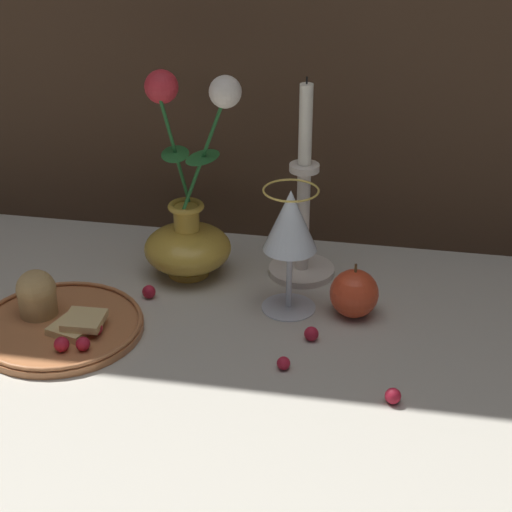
# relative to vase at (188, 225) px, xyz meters

# --- Properties ---
(ground_plane) EXTENTS (2.40, 2.40, 0.00)m
(ground_plane) POSITION_rel_vase_xyz_m (0.09, -0.14, -0.08)
(ground_plane) COLOR #B7B2A3
(ground_plane) RESTS_ON ground
(vase) EXTENTS (0.15, 0.13, 0.31)m
(vase) POSITION_rel_vase_xyz_m (0.00, 0.00, 0.00)
(vase) COLOR gold
(vase) RESTS_ON ground_plane
(plate_with_pastries) EXTENTS (0.22, 0.22, 0.08)m
(plate_with_pastries) POSITION_rel_vase_xyz_m (-0.14, -0.18, -0.06)
(plate_with_pastries) COLOR #B77042
(plate_with_pastries) RESTS_ON ground_plane
(wine_glass) EXTENTS (0.08, 0.08, 0.18)m
(wine_glass) POSITION_rel_vase_xyz_m (0.16, -0.07, 0.05)
(wine_glass) COLOR silver
(wine_glass) RESTS_ON ground_plane
(candlestick) EXTENTS (0.10, 0.10, 0.30)m
(candlestick) POSITION_rel_vase_xyz_m (0.17, 0.03, 0.01)
(candlestick) COLOR silver
(candlestick) RESTS_ON ground_plane
(apple_beside_vase) EXTENTS (0.07, 0.07, 0.08)m
(apple_beside_vase) POSITION_rel_vase_xyz_m (0.25, -0.07, -0.05)
(apple_beside_vase) COLOR #D14223
(apple_beside_vase) RESTS_ON ground_plane
(berry_near_plate) EXTENTS (0.02, 0.02, 0.02)m
(berry_near_plate) POSITION_rel_vase_xyz_m (0.18, -0.22, -0.07)
(berry_near_plate) COLOR #AD192D
(berry_near_plate) RESTS_ON ground_plane
(berry_front_center) EXTENTS (0.02, 0.02, 0.02)m
(berry_front_center) POSITION_rel_vase_xyz_m (0.20, -0.15, -0.07)
(berry_front_center) COLOR #AD192D
(berry_front_center) RESTS_ON ground_plane
(berry_by_glass_stem) EXTENTS (0.02, 0.02, 0.02)m
(berry_by_glass_stem) POSITION_rel_vase_xyz_m (-0.04, -0.08, -0.07)
(berry_by_glass_stem) COLOR #AD192D
(berry_by_glass_stem) RESTS_ON ground_plane
(berry_under_candlestick) EXTENTS (0.02, 0.02, 0.02)m
(berry_under_candlestick) POSITION_rel_vase_xyz_m (0.32, -0.26, -0.07)
(berry_under_candlestick) COLOR #AD192D
(berry_under_candlestick) RESTS_ON ground_plane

